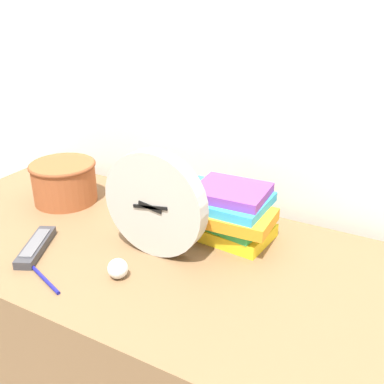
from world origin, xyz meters
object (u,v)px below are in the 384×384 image
(desk_clock, at_px, (155,204))
(crumpled_paper_ball, at_px, (118,269))
(book_stack, at_px, (227,213))
(basket, at_px, (64,180))
(tv_remote, at_px, (36,246))
(pen, at_px, (43,277))

(desk_clock, distance_m, crumpled_paper_ball, 0.16)
(book_stack, relative_size, basket, 1.34)
(desk_clock, bearing_deg, basket, 164.11)
(tv_remote, bearing_deg, crumpled_paper_ball, 1.75)
(basket, bearing_deg, book_stack, 4.60)
(desk_clock, xyz_separation_m, book_stack, (0.11, 0.15, -0.06))
(book_stack, distance_m, basket, 0.50)
(desk_clock, relative_size, basket, 1.34)
(desk_clock, xyz_separation_m, basket, (-0.39, 0.11, -0.06))
(desk_clock, height_order, book_stack, desk_clock)
(book_stack, height_order, tv_remote, book_stack)
(desk_clock, bearing_deg, crumpled_paper_ball, -97.47)
(basket, height_order, tv_remote, basket)
(pen, bearing_deg, tv_remote, 142.49)
(book_stack, bearing_deg, tv_remote, -142.32)
(book_stack, xyz_separation_m, pen, (-0.27, -0.36, -0.06))
(desk_clock, xyz_separation_m, crumpled_paper_ball, (-0.02, -0.13, -0.11))
(tv_remote, relative_size, pen, 1.19)
(basket, distance_m, pen, 0.40)
(desk_clock, distance_m, book_stack, 0.20)
(basket, height_order, crumpled_paper_ball, basket)
(book_stack, xyz_separation_m, crumpled_paper_ball, (-0.13, -0.28, -0.04))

